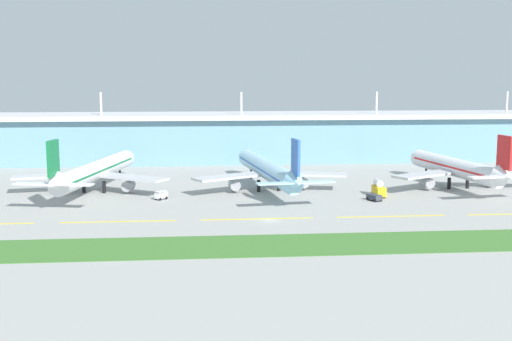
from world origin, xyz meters
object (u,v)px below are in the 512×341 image
object	(u,v)px
fuel_truck	(379,189)
pushback_tug	(374,197)
airliner_far	(457,168)
baggage_cart	(161,195)
airliner_near	(95,171)
airliner_middle	(268,170)

from	to	relation	value
fuel_truck	pushback_tug	bearing A→B (deg)	-114.87
airliner_far	baggage_cart	world-z (taller)	airliner_far
airliner_near	airliner_far	bearing A→B (deg)	-1.39
airliner_near	fuel_truck	world-z (taller)	airliner_near
airliner_near	pushback_tug	size ratio (longest dim) A/B	13.77
airliner_middle	airliner_far	bearing A→B (deg)	-0.81
airliner_near	airliner_middle	xyz separation A→B (m)	(52.82, -1.90, 0.00)
airliner_middle	fuel_truck	xyz separation A→B (m)	(31.57, -12.98, -4.19)
fuel_truck	baggage_cart	bearing A→B (deg)	179.53
airliner_near	fuel_truck	xyz separation A→B (m)	(84.39, -14.87, -4.19)
airliner_near	airliner_middle	bearing A→B (deg)	-2.06
baggage_cart	pushback_tug	size ratio (longest dim) A/B	0.78
fuel_truck	pushback_tug	size ratio (longest dim) A/B	1.44
airliner_middle	baggage_cart	distance (m)	34.85
baggage_cart	pushback_tug	bearing A→B (deg)	-6.82
fuel_truck	baggage_cart	world-z (taller)	fuel_truck
airliner_near	pushback_tug	world-z (taller)	airliner_near
airliner_near	baggage_cart	size ratio (longest dim) A/B	17.76
fuel_truck	pushback_tug	xyz separation A→B (m)	(-3.12, -6.73, -1.16)
airliner_near	fuel_truck	distance (m)	85.79
baggage_cart	fuel_truck	bearing A→B (deg)	-0.47
airliner_near	fuel_truck	size ratio (longest dim) A/B	9.54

